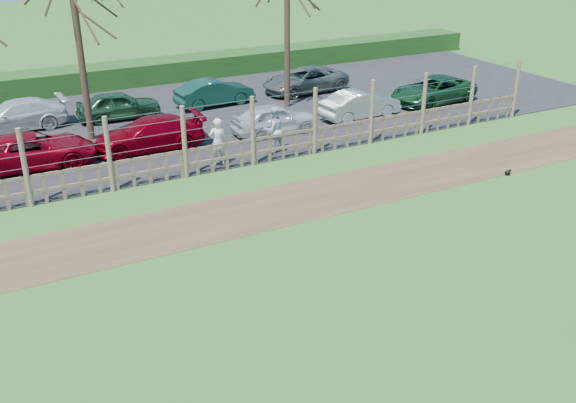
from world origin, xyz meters
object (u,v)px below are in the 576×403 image
car_10 (119,105)px  car_11 (215,92)px  car_4 (274,119)px  car_12 (305,80)px  visitor_a (218,142)px  car_2 (33,150)px  crow (508,173)px  car_3 (149,134)px  tree_mid (75,13)px  car_9 (15,116)px  car_5 (360,104)px  car_6 (433,90)px  visitor_b (274,130)px

car_10 → car_11: 4.44m
car_4 → car_12: bearing=-39.3°
car_10 → car_11: same height
car_4 → car_10: same height
car_4 → visitor_a: bearing=125.0°
car_2 → car_4: (9.16, -0.59, 0.00)m
car_4 → car_11: (-0.62, 4.91, 0.00)m
crow → car_10: (-10.13, 12.56, 0.54)m
crow → car_3: (-10.09, 8.18, 0.54)m
tree_mid → car_3: tree_mid is taller
visitor_a → car_12: bearing=-128.1°
visitor_a → crow: (8.44, -5.40, -0.80)m
tree_mid → car_9: size_ratio=1.65×
car_5 → car_2: bearing=83.8°
tree_mid → car_6: size_ratio=1.58×
car_2 → car_11: bearing=-57.8°
car_5 → car_10: size_ratio=1.03×
car_4 → car_5: 4.21m
visitor_b → car_12: bearing=-131.4°
tree_mid → crow: size_ratio=27.81×
car_2 → car_9: (-0.05, 4.73, 0.00)m
car_6 → car_10: (-13.64, 4.28, 0.00)m
car_2 → car_4: 9.18m
visitor_a → car_5: (7.58, 2.43, -0.26)m
car_11 → car_12: same height
tree_mid → car_12: 11.96m
car_3 → car_4: size_ratio=1.17×
tree_mid → car_5: bearing=-13.4°
crow → visitor_a: bearing=147.4°
crow → car_3: 13.00m
visitor_b → car_10: bearing=-64.1°
crow → car_4: 9.24m
tree_mid → car_11: bearing=19.7°
crow → car_12: size_ratio=0.06×
visitor_b → car_6: 9.93m
car_10 → tree_mid: bearing=144.6°
car_10 → car_12: bearing=-86.1°
car_11 → tree_mid: bearing=105.4°
tree_mid → crow: tree_mid is taller
car_3 → car_10: size_ratio=1.17×
visitor_b → car_5: (5.22, 2.08, -0.26)m
car_2 → car_5: size_ratio=1.19×
car_2 → car_10: bearing=-38.5°
car_3 → car_5: same height
tree_mid → car_10: tree_mid is taller
car_6 → tree_mid: bearing=-105.7°
car_3 → car_4: same height
car_11 → car_9: bearing=83.0°
car_3 → visitor_a: bearing=33.9°
car_3 → car_9: same height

